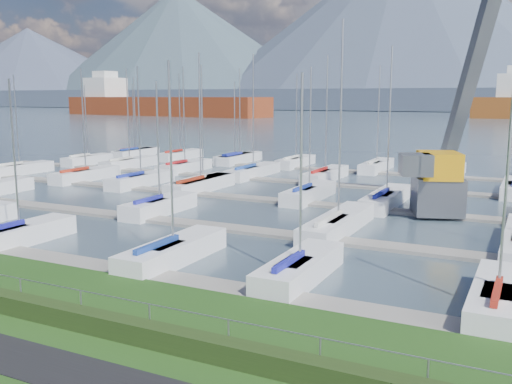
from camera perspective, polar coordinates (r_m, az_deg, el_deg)
The scene contains 8 objects.
path at distance 19.24m, azimuth -21.09°, elevation -15.65°, with size 160.00×2.00×0.04m, color black.
water at distance 274.97m, azimuth 23.82°, elevation 7.04°, with size 800.00×540.00×0.20m, color #3F4F5C.
hedge at distance 20.77m, azimuth -15.76°, elevation -12.41°, with size 80.00×0.70×0.70m, color #233613.
fence at distance 20.75m, azimuth -15.12°, elevation -9.90°, with size 0.04×0.04×80.00m, color gray.
docks at distance 43.40m, azimuth 8.24°, elevation -1.43°, with size 90.00×41.60×0.25m.
crane at distance 42.09m, azimuth 18.84°, elevation 5.44°, with size 7.56×12.98×22.35m.
cargo_ship_west at distance 250.48m, azimuth -10.04°, elevation 8.43°, with size 100.57×29.89×21.50m.
sailboat_fleet at distance 46.32m, azimuth 6.71°, elevation 6.31°, with size 74.88×49.53×13.29m.
Camera 1 is at (13.16, -14.53, 8.01)m, focal length 40.00 mm.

